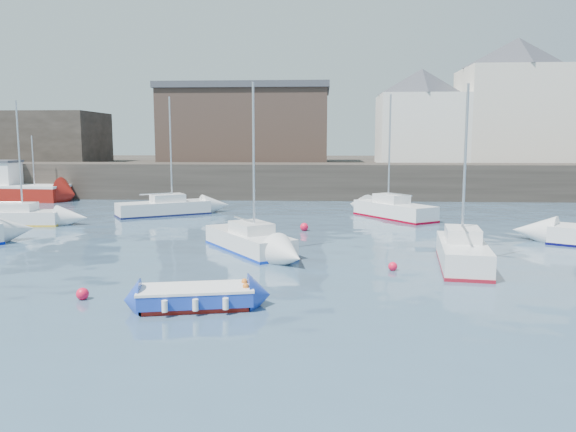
# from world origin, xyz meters

# --- Properties ---
(water) EXTENTS (220.00, 220.00, 0.00)m
(water) POSITION_xyz_m (0.00, 0.00, 0.00)
(water) COLOR #2D4760
(water) RESTS_ON ground
(quay_wall) EXTENTS (90.00, 5.00, 3.00)m
(quay_wall) POSITION_xyz_m (0.00, 35.00, 1.50)
(quay_wall) COLOR #28231E
(quay_wall) RESTS_ON ground
(land_strip) EXTENTS (90.00, 32.00, 2.80)m
(land_strip) POSITION_xyz_m (0.00, 53.00, 1.40)
(land_strip) COLOR #28231E
(land_strip) RESTS_ON ground
(bldg_east_a) EXTENTS (13.36, 13.36, 11.80)m
(bldg_east_a) POSITION_xyz_m (20.00, 42.00, 8.81)
(bldg_east_a) COLOR beige
(bldg_east_a) RESTS_ON land_strip
(bldg_east_d) EXTENTS (11.14, 11.14, 8.95)m
(bldg_east_d) POSITION_xyz_m (11.00, 41.50, 7.36)
(bldg_east_d) COLOR white
(bldg_east_d) RESTS_ON land_strip
(warehouse) EXTENTS (16.40, 10.40, 7.60)m
(warehouse) POSITION_xyz_m (-6.00, 43.00, 6.62)
(warehouse) COLOR #3D2D26
(warehouse) RESTS_ON land_strip
(bldg_west) EXTENTS (14.00, 8.00, 5.00)m
(bldg_west) POSITION_xyz_m (-28.00, 42.00, 5.30)
(bldg_west) COLOR #353028
(bldg_west) RESTS_ON land_strip
(blue_dinghy) EXTENTS (3.63, 2.12, 0.65)m
(blue_dinghy) POSITION_xyz_m (-2.18, 2.33, 0.36)
(blue_dinghy) COLOR maroon
(blue_dinghy) RESTS_ON ground
(fishing_boat) EXTENTS (8.37, 3.74, 5.39)m
(fishing_boat) POSITION_xyz_m (-24.07, 31.52, 1.04)
(fishing_boat) COLOR maroon
(fishing_boat) RESTS_ON ground
(sailboat_b) EXTENTS (4.77, 5.87, 7.48)m
(sailboat_b) POSITION_xyz_m (-1.73, 11.17, 0.49)
(sailboat_b) COLOR white
(sailboat_b) RESTS_ON ground
(sailboat_c) EXTENTS (2.52, 5.67, 7.21)m
(sailboat_c) POSITION_xyz_m (7.20, 8.59, 0.55)
(sailboat_c) COLOR white
(sailboat_c) RESTS_ON ground
(sailboat_e) EXTENTS (5.77, 2.19, 7.29)m
(sailboat_e) POSITION_xyz_m (-16.69, 18.20, 0.47)
(sailboat_e) COLOR white
(sailboat_e) RESTS_ON ground
(sailboat_f) EXTENTS (5.03, 6.12, 7.90)m
(sailboat_f) POSITION_xyz_m (6.21, 22.46, 0.56)
(sailboat_f) COLOR white
(sailboat_f) RESTS_ON ground
(sailboat_h) EXTENTS (6.21, 4.89, 7.85)m
(sailboat_h) POSITION_xyz_m (-9.02, 23.05, 0.51)
(sailboat_h) COLOR white
(sailboat_h) RESTS_ON ground
(buoy_near) EXTENTS (0.39, 0.39, 0.39)m
(buoy_near) POSITION_xyz_m (-5.96, 3.01, 0.00)
(buoy_near) COLOR #FB1237
(buoy_near) RESTS_ON ground
(buoy_mid) EXTENTS (0.35, 0.35, 0.35)m
(buoy_mid) POSITION_xyz_m (4.32, 7.63, 0.00)
(buoy_mid) COLOR #FB1237
(buoy_mid) RESTS_ON ground
(buoy_far) EXTENTS (0.45, 0.45, 0.45)m
(buoy_far) POSITION_xyz_m (0.60, 17.08, 0.00)
(buoy_far) COLOR #FB1237
(buoy_far) RESTS_ON ground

